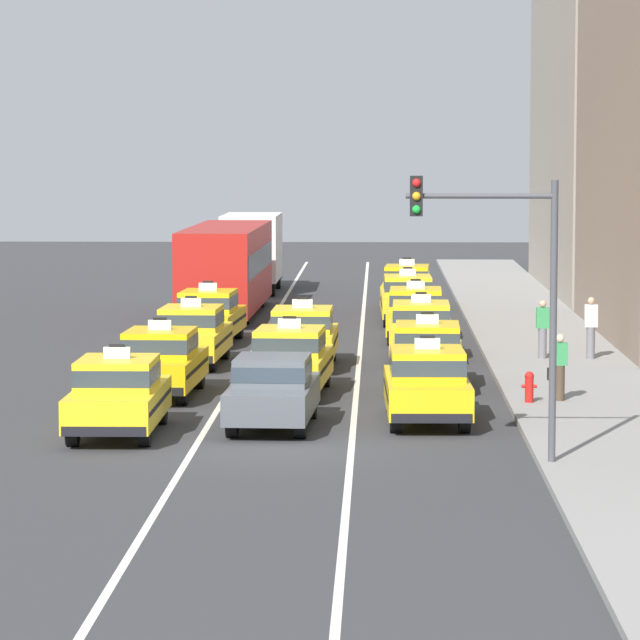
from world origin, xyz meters
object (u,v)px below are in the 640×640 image
object	(u,v)px
sedan_center_nearest	(273,389)
taxi_center_second	(290,359)
bus_left_fifth	(226,265)
taxi_center_third	(303,336)
pedestrian_mid_block	(543,329)
taxi_right_nearest	(427,383)
taxi_right_third	(421,329)
fire_hydrant	(529,386)
taxi_right_sixth	(407,286)
taxi_right_fourth	(416,313)
taxi_left_nearest	(118,394)
taxi_left_fourth	(209,315)
taxi_left_third	(192,334)
box_truck_left_sixth	(253,249)
pedestrian_near_crosswalk	(559,367)
traffic_light_pole	(503,269)
taxi_right_fifth	(407,298)
pedestrian_by_storefront	(591,327)
taxi_left_second	(161,361)
taxi_right_second	(427,354)

from	to	relation	value
sedan_center_nearest	taxi_center_second	xyz separation A→B (m)	(0.12, 5.44, 0.03)
bus_left_fifth	taxi_center_third	bearing A→B (deg)	-77.72
taxi_center_second	pedestrian_mid_block	size ratio (longest dim) A/B	2.83
bus_left_fifth	taxi_center_third	size ratio (longest dim) A/B	2.45
taxi_right_nearest	pedestrian_mid_block	distance (m)	11.83
taxi_right_third	fire_hydrant	size ratio (longest dim) A/B	6.28
bus_left_fifth	taxi_right_sixth	xyz separation A→B (m)	(6.57, 2.55, -0.94)
sedan_center_nearest	pedestrian_mid_block	world-z (taller)	pedestrian_mid_block
taxi_right_third	taxi_right_fourth	xyz separation A→B (m)	(-0.05, 5.20, 0.00)
taxi_left_nearest	taxi_left_fourth	world-z (taller)	same
taxi_left_third	fire_hydrant	xyz separation A→B (m)	(8.75, -8.29, -0.33)
box_truck_left_sixth	pedestrian_near_crosswalk	bearing A→B (deg)	-74.40
taxi_left_third	fire_hydrant	world-z (taller)	taxi_left_third
taxi_right_fourth	traffic_light_pole	distance (m)	23.43
traffic_light_pole	taxi_center_second	bearing A→B (deg)	113.42
box_truck_left_sixth	taxi_right_third	xyz separation A→B (m)	(6.48, -24.58, -0.90)
taxi_right_fifth	fire_hydrant	distance (m)	20.90
bus_left_fifth	fire_hydrant	xyz separation A→B (m)	(9.03, -23.58, -1.27)
taxi_left_third	taxi_left_fourth	size ratio (longest dim) A/B	0.99
bus_left_fifth	sedan_center_nearest	xyz separation A→B (m)	(3.20, -26.74, -0.97)
taxi_left_third	pedestrian_by_storefront	distance (m)	11.22
taxi_left_third	pedestrian_mid_block	size ratio (longest dim) A/B	2.80
taxi_left_second	taxi_center_second	size ratio (longest dim) A/B	0.99
taxi_left_second	taxi_left_third	bearing A→B (deg)	89.02
taxi_left_fourth	traffic_light_pole	bearing A→B (deg)	-71.06
taxi_right_sixth	taxi_right_third	bearing A→B (deg)	-89.48
taxi_left_fourth	taxi_right_fifth	xyz separation A→B (m)	(6.27, 6.75, 0.00)
taxi_center_second	taxi_right_fifth	bearing A→B (deg)	80.19
box_truck_left_sixth	taxi_right_fifth	bearing A→B (deg)	-65.41
taxi_left_nearest	taxi_right_fifth	bearing A→B (deg)	75.35
taxi_center_third	pedestrian_by_storefront	size ratio (longest dim) A/B	2.63
pedestrian_mid_block	pedestrian_by_storefront	xyz separation A→B (m)	(1.35, -0.05, 0.05)
box_truck_left_sixth	taxi_right_third	world-z (taller)	box_truck_left_sixth
taxi_left_second	taxi_right_second	xyz separation A→B (m)	(6.57, 1.74, 0.00)
taxi_left_third	pedestrian_mid_block	bearing A→B (deg)	4.23
pedestrian_mid_block	taxi_right_fourth	bearing A→B (deg)	119.80
fire_hydrant	taxi_right_fourth	bearing A→B (deg)	98.91
taxi_left_nearest	bus_left_fifth	world-z (taller)	bus_left_fifth
taxi_right_nearest	pedestrian_near_crosswalk	bearing A→B (deg)	39.30
taxi_right_fifth	taxi_right_sixth	bearing A→B (deg)	89.29
taxi_right_nearest	taxi_left_fourth	bearing A→B (deg)	111.32
taxi_center_second	taxi_center_third	bearing A→B (deg)	89.14
traffic_light_pole	taxi_center_third	bearing A→B (deg)	105.38
taxi_left_second	pedestrian_near_crosswalk	bearing A→B (deg)	-8.60
box_truck_left_sixth	sedan_center_nearest	xyz separation A→B (m)	(2.96, -37.60, -0.93)
taxi_right_sixth	pedestrian_mid_block	xyz separation A→B (m)	(3.56, -17.10, 0.10)
taxi_right_second	taxi_right_fifth	distance (m)	17.21
sedan_center_nearest	taxi_center_third	distance (m)	11.13
bus_left_fifth	pedestrian_near_crosswalk	size ratio (longest dim) A/B	7.13
taxi_right_third	box_truck_left_sixth	bearing A→B (deg)	104.78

